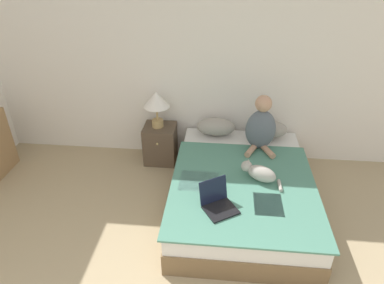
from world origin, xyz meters
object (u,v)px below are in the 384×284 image
Objects in this scene: cat_tabby at (259,172)px; pillow_near at (216,127)px; nightstand at (160,144)px; table_lamp at (156,102)px; person_sitting at (261,127)px; laptop_open at (218,203)px; bed at (241,191)px; pillow_far at (267,129)px.

pillow_near is at bearing -33.90° from cat_tabby.
table_lamp reaches higher than nightstand.
cat_tabby is (-0.04, -0.63, -0.20)m from person_sitting.
pillow_near is 1.03× the size of table_lamp.
laptop_open is 1.65m from table_lamp.
laptop_open reaches higher than nightstand.
bed is 0.35m from cat_tabby.
cat_tabby is 0.63m from laptop_open.
person_sitting is (0.53, -0.29, 0.18)m from pillow_near.
person_sitting is at bearing -112.38° from pillow_far.
table_lamp is at bearing -178.31° from pillow_near.
laptop_open is at bearing -112.30° from person_sitting.
cat_tabby is (0.48, -0.92, -0.02)m from pillow_near.
pillow_near is 0.81m from table_lamp.
pillow_near is at bearing 1.69° from table_lamp.
nightstand reaches higher than bed.
pillow_far is at bearing 35.15° from laptop_open.
pillow_far is 1.19× the size of cat_tabby.
table_lamp is at bearing 88.26° from laptop_open.
pillow_near is 0.72× the size of person_sitting.
laptop_open is 0.85× the size of table_lamp.
pillow_near is at bearing 180.00° from pillow_far.
cat_tabby reaches higher than nightstand.
table_lamp is at bearing -179.09° from pillow_far.
table_lamp is (-0.82, 1.38, 0.38)m from laptop_open.
laptop_open reaches higher than pillow_far.
cat_tabby is at bearing -36.59° from nightstand.
person_sitting reaches higher than bed.
table_lamp reaches higher than laptop_open.
pillow_near is 0.78m from nightstand.
pillow_near is (-0.32, 0.85, 0.33)m from bed.
pillow_far is 0.72× the size of person_sitting.
nightstand is 1.08× the size of table_lamp.
nightstand is 0.61m from table_lamp.
laptop_open is at bearing 77.76° from cat_tabby.
person_sitting is 1.31m from table_lamp.
nightstand is at bearing 141.63° from bed.
pillow_far is 0.37m from person_sitting.
bed is 3.95× the size of nightstand.
table_lamp reaches higher than cat_tabby.
nightstand is (-1.37, -0.02, -0.28)m from pillow_far.
pillow_far reaches higher than cat_tabby.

